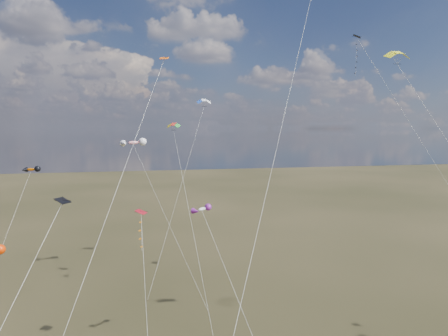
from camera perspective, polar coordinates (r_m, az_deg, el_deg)
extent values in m
cube|color=black|center=(59.91, 18.45, 17.42)|extent=(1.38, 1.42, 0.48)
cylinder|color=silver|center=(56.00, 28.60, -0.61)|extent=(14.12, 17.18, 35.90)
cylinder|color=silver|center=(31.02, 7.35, 2.11)|extent=(20.71, 29.04, 43.00)
cube|color=black|center=(28.17, -22.06, -4.33)|extent=(1.10, 1.11, 0.33)
cube|color=maroon|center=(41.53, -11.75, -6.14)|extent=(1.33, 1.36, 0.37)
cylinder|color=silver|center=(37.62, -11.04, -19.44)|extent=(0.45, 13.16, 14.99)
cube|color=#E75407|center=(37.97, -8.53, 15.26)|extent=(0.94, 0.90, 0.32)
cylinder|color=silver|center=(29.83, -18.08, -11.19)|extent=(11.41, 17.85, 29.77)
cylinder|color=silver|center=(60.63, -6.53, -3.25)|extent=(10.14, 12.66, 28.09)
cube|color=#332316|center=(58.17, -10.92, -18.09)|extent=(0.10, 0.10, 0.12)
cylinder|color=silver|center=(51.10, -4.71, -7.24)|extent=(2.83, 15.43, 24.02)
ellipsoid|color=#DF5F02|center=(61.12, -25.88, -0.18)|extent=(2.54, 1.86, 0.98)
cylinder|color=silver|center=(57.97, -29.09, -9.55)|extent=(4.76, 11.14, 17.79)
ellipsoid|color=silver|center=(41.68, -3.15, -5.87)|extent=(2.13, 1.91, 0.83)
cylinder|color=silver|center=(39.64, 1.90, -17.92)|extent=(5.01, 10.25, 15.08)
ellipsoid|color=red|center=(64.42, -12.83, 3.55)|extent=(3.50, 2.13, 1.44)
cylinder|color=silver|center=(58.00, -8.15, -7.15)|extent=(9.08, 15.95, 21.20)
cube|color=#332316|center=(54.46, -2.27, -19.71)|extent=(0.10, 0.10, 0.12)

